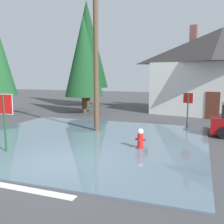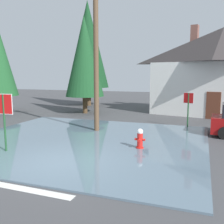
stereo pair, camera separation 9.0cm
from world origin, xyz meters
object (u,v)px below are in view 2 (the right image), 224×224
object	(u,v)px
stop_sign_far	(188,103)
house	(221,70)
fire_hydrant	(140,139)
pine_tree_short_left	(88,45)
utility_pole	(96,51)
pine_tree_mid_left	(84,56)
stop_sign_near	(4,110)

from	to	relation	value
stop_sign_far	house	size ratio (longest dim) A/B	0.18
fire_hydrant	pine_tree_short_left	xyz separation A→B (m)	(-8.87, 14.09, 5.81)
house	pine_tree_short_left	size ratio (longest dim) A/B	1.10
fire_hydrant	stop_sign_far	size ratio (longest dim) A/B	0.43
utility_pole	pine_tree_mid_left	bearing A→B (deg)	120.50
fire_hydrant	pine_tree_short_left	size ratio (longest dim) A/B	0.09
stop_sign_near	stop_sign_far	world-z (taller)	stop_sign_near
utility_pole	house	bearing A→B (deg)	53.11
stop_sign_far	house	world-z (taller)	house
stop_sign_near	fire_hydrant	distance (m)	5.80
house	pine_tree_short_left	xyz separation A→B (m)	(-12.67, 2.10, 2.67)
utility_pole	pine_tree_mid_left	world-z (taller)	utility_pole
stop_sign_near	pine_tree_mid_left	xyz separation A→B (m)	(-1.68, 11.24, 2.93)
fire_hydrant	house	bearing A→B (deg)	72.43
stop_sign_near	stop_sign_far	size ratio (longest dim) A/B	1.14
stop_sign_far	pine_tree_mid_left	xyz separation A→B (m)	(-8.53, 3.49, 3.19)
pine_tree_mid_left	pine_tree_short_left	world-z (taller)	pine_tree_short_left
utility_pole	fire_hydrant	bearing A→B (deg)	-40.57
pine_tree_short_left	stop_sign_near	bearing A→B (deg)	-77.26
house	pine_tree_mid_left	bearing A→B (deg)	-164.16
pine_tree_mid_left	house	bearing A→B (deg)	15.84
stop_sign_far	pine_tree_mid_left	size ratio (longest dim) A/B	0.27
fire_hydrant	pine_tree_mid_left	bearing A→B (deg)	127.38
stop_sign_far	pine_tree_short_left	distance (m)	14.43
stop_sign_near	fire_hydrant	xyz separation A→B (m)	(5.17, 2.28, -1.32)
fire_hydrant	stop_sign_near	bearing A→B (deg)	-156.22
pine_tree_mid_left	stop_sign_far	bearing A→B (deg)	-22.25
fire_hydrant	house	size ratio (longest dim) A/B	0.08
house	pine_tree_mid_left	world-z (taller)	pine_tree_mid_left
utility_pole	stop_sign_far	bearing A→B (deg)	29.70
fire_hydrant	house	xyz separation A→B (m)	(3.80, 11.99, 3.14)
utility_pole	pine_tree_short_left	bearing A→B (deg)	116.63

